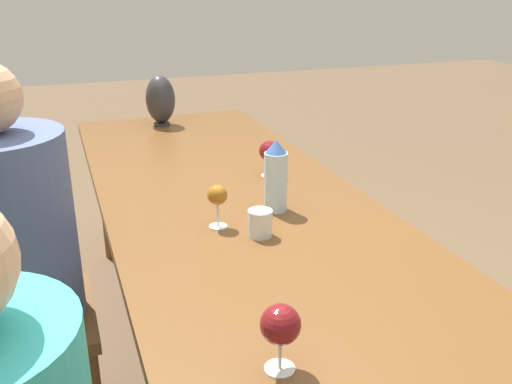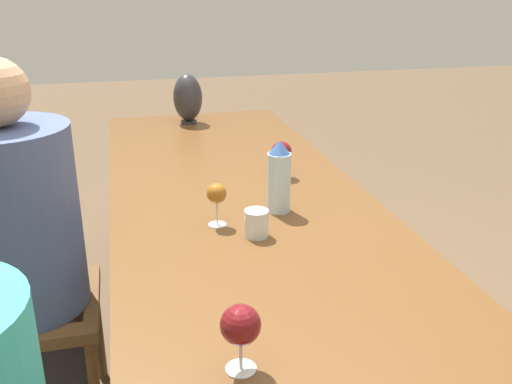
% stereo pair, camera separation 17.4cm
% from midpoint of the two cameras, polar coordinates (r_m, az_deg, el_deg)
% --- Properties ---
extents(dining_table, '(3.00, 0.89, 0.74)m').
position_cam_midpoint_polar(dining_table, '(1.81, 2.72, -4.81)').
color(dining_table, brown).
rests_on(dining_table, ground_plane).
extents(water_bottle, '(0.08, 0.08, 0.24)m').
position_cam_midpoint_polar(water_bottle, '(1.82, 5.05, 1.41)').
color(water_bottle, silver).
rests_on(water_bottle, dining_table).
extents(water_tumbler, '(0.07, 0.07, 0.08)m').
position_cam_midpoint_polar(water_tumbler, '(1.67, 3.03, -3.21)').
color(water_tumbler, silver).
rests_on(water_tumbler, dining_table).
extents(vase, '(0.15, 0.15, 0.25)m').
position_cam_midpoint_polar(vase, '(2.95, -5.15, 9.33)').
color(vase, '#2D2D33').
rests_on(vase, dining_table).
extents(wine_glass_0, '(0.08, 0.08, 0.14)m').
position_cam_midpoint_polar(wine_glass_0, '(2.15, 4.89, 3.95)').
color(wine_glass_0, silver).
rests_on(wine_glass_0, dining_table).
extents(wine_glass_1, '(0.08, 0.08, 0.14)m').
position_cam_midpoint_polar(wine_glass_1, '(1.10, 3.06, -13.36)').
color(wine_glass_1, silver).
rests_on(wine_glass_1, dining_table).
extents(wine_glass_2, '(0.06, 0.06, 0.14)m').
position_cam_midpoint_polar(wine_glass_2, '(1.71, -1.04, -0.40)').
color(wine_glass_2, silver).
rests_on(wine_glass_2, dining_table).
extents(chair_far, '(0.44, 0.44, 0.93)m').
position_cam_midpoint_polar(chair_far, '(1.98, -21.67, -9.79)').
color(chair_far, brown).
rests_on(chair_far, ground_plane).
extents(person_far, '(0.39, 0.39, 1.26)m').
position_cam_midpoint_polar(person_far, '(1.89, -19.72, -5.41)').
color(person_far, '#2D2D38').
rests_on(person_far, ground_plane).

